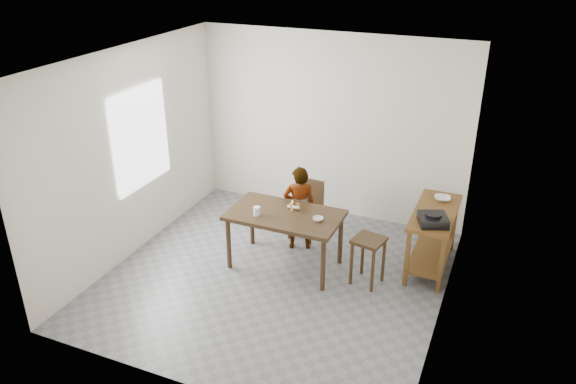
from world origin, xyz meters
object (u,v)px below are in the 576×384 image
at_px(dining_table, 285,240).
at_px(dining_chair, 305,210).
at_px(prep_counter, 432,239).
at_px(child, 299,208).
at_px(stool, 368,261).

height_order(dining_table, dining_chair, dining_chair).
bearing_deg(prep_counter, dining_chair, 176.48).
xyz_separation_m(dining_table, prep_counter, (1.72, 0.70, 0.03)).
bearing_deg(prep_counter, dining_table, -157.85).
height_order(dining_table, prep_counter, prep_counter).
height_order(prep_counter, child, child).
bearing_deg(child, stool, 132.18).
bearing_deg(dining_table, child, 90.57).
distance_m(dining_chair, stool, 1.36).
xyz_separation_m(dining_chair, stool, (1.12, -0.78, -0.10)).
xyz_separation_m(child, dining_chair, (-0.04, 0.31, -0.19)).
xyz_separation_m(prep_counter, stool, (-0.65, -0.67, -0.09)).
xyz_separation_m(dining_table, dining_chair, (-0.04, 0.81, 0.03)).
bearing_deg(dining_chair, stool, -29.45).
relative_size(dining_table, stool, 2.29).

